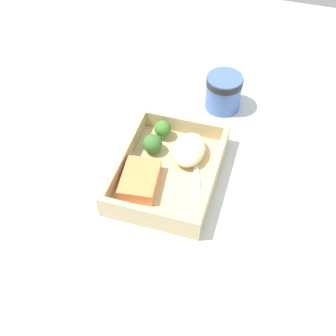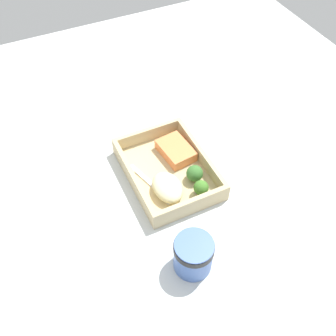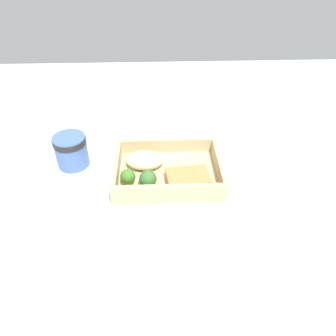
% 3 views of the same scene
% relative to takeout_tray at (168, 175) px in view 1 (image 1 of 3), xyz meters
% --- Properties ---
extents(ground_plane, '(1.60, 1.60, 0.02)m').
position_rel_takeout_tray_xyz_m(ground_plane, '(0.00, 0.00, -0.02)').
color(ground_plane, silver).
extents(takeout_tray, '(0.27, 0.20, 0.01)m').
position_rel_takeout_tray_xyz_m(takeout_tray, '(0.00, 0.00, 0.00)').
color(takeout_tray, tan).
rests_on(takeout_tray, ground_plane).
extents(tray_rim, '(0.27, 0.20, 0.04)m').
position_rel_takeout_tray_xyz_m(tray_rim, '(0.00, 0.00, 0.03)').
color(tray_rim, tan).
rests_on(tray_rim, takeout_tray).
extents(salmon_fillet, '(0.11, 0.08, 0.03)m').
position_rel_takeout_tray_xyz_m(salmon_fillet, '(-0.05, 0.04, 0.02)').
color(salmon_fillet, '#EF8449').
rests_on(salmon_fillet, takeout_tray).
extents(mashed_potatoes, '(0.10, 0.07, 0.04)m').
position_rel_takeout_tray_xyz_m(mashed_potatoes, '(0.06, -0.03, 0.03)').
color(mashed_potatoes, beige).
rests_on(mashed_potatoes, takeout_tray).
extents(broccoli_floret_1, '(0.04, 0.04, 0.04)m').
position_rel_takeout_tray_xyz_m(broccoli_floret_1, '(0.10, 0.04, 0.03)').
color(broccoli_floret_1, '#76A251').
rests_on(broccoli_floret_1, takeout_tray).
extents(broccoli_floret_2, '(0.04, 0.04, 0.04)m').
position_rel_takeout_tray_xyz_m(broccoli_floret_2, '(0.05, 0.05, 0.03)').
color(broccoli_floret_2, '#7EAB67').
rests_on(broccoli_floret_2, takeout_tray).
extents(fork, '(0.16, 0.06, 0.00)m').
position_rel_takeout_tray_xyz_m(fork, '(0.03, -0.05, 0.01)').
color(fork, silver).
rests_on(fork, takeout_tray).
extents(paper_cup, '(0.09, 0.09, 0.09)m').
position_rel_takeout_tray_xyz_m(paper_cup, '(0.25, -0.06, 0.04)').
color(paper_cup, '#4868AF').
rests_on(paper_cup, ground_plane).
extents(receipt_slip, '(0.11, 0.15, 0.00)m').
position_rel_takeout_tray_xyz_m(receipt_slip, '(-0.00, -0.21, -0.00)').
color(receipt_slip, white).
rests_on(receipt_slip, ground_plane).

